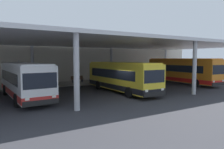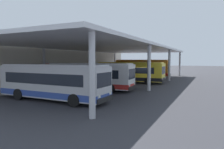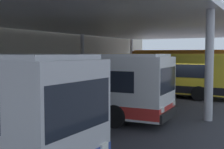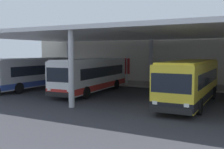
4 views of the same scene
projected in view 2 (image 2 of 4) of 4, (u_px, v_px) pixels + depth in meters
name	position (u px, v px, depth m)	size (l,w,h in m)	color
ground_plane	(144.00, 84.00, 30.07)	(200.00, 200.00, 0.00)	#333338
platform_kerb	(78.00, 80.00, 35.23)	(42.00, 4.50, 0.18)	gray
station_building_facade	(63.00, 60.00, 36.41)	(48.00, 1.60, 6.99)	beige
canopy_shelter	(111.00, 49.00, 32.10)	(40.00, 17.00, 5.55)	silver
bus_nearest_bay	(52.00, 82.00, 17.77)	(2.78, 10.55, 3.17)	#B7B7BC
bus_second_bay	(90.00, 76.00, 24.02)	(3.13, 10.65, 3.17)	white
bus_middle_bay	(130.00, 72.00, 31.74)	(2.76, 10.54, 3.17)	yellow
bus_far_bay	(142.00, 68.00, 42.77)	(2.94, 11.40, 3.57)	orange
bench_waiting	(76.00, 77.00, 34.78)	(1.80, 0.45, 0.92)	brown
trash_bin	(91.00, 75.00, 38.12)	(0.52, 0.52, 0.98)	#33383D
banner_sign	(48.00, 72.00, 27.43)	(0.70, 0.12, 3.20)	#B2B2B7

